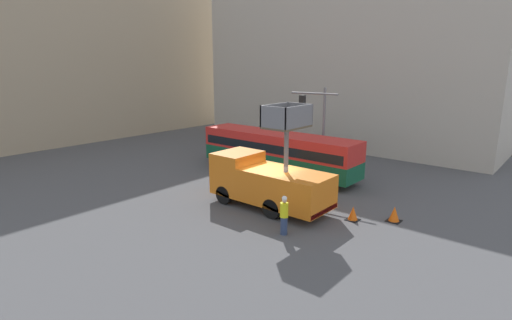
# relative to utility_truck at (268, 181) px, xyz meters

# --- Properties ---
(ground_plane) EXTENTS (120.00, 120.00, 0.00)m
(ground_plane) POSITION_rel_utility_truck_xyz_m (0.05, -0.32, -1.51)
(ground_plane) COLOR #4C4C4F
(building_backdrop_far) EXTENTS (44.00, 10.00, 20.81)m
(building_backdrop_far) POSITION_rel_utility_truck_xyz_m (0.05, 29.49, 8.89)
(building_backdrop_far) COLOR tan
(building_backdrop_far) RESTS_ON ground_plane
(building_backdrop_side) EXTENTS (10.00, 28.00, 16.82)m
(building_backdrop_side) POSITION_rel_utility_truck_xyz_m (20.28, 5.82, 6.90)
(building_backdrop_side) COLOR #BCB2A3
(building_backdrop_side) RESTS_ON ground_plane
(utility_truck) EXTENTS (2.57, 6.75, 5.66)m
(utility_truck) POSITION_rel_utility_truck_xyz_m (0.00, 0.00, 0.00)
(utility_truck) COLOR orange
(utility_truck) RESTS_ON ground_plane
(city_bus) EXTENTS (2.52, 12.04, 2.91)m
(city_bus) POSITION_rel_utility_truck_xyz_m (5.82, 3.71, 0.22)
(city_bus) COLOR #145638
(city_bus) RESTS_ON ground_plane
(traffic_light_pole) EXTENTS (3.49, 3.24, 6.07)m
(traffic_light_pole) POSITION_rel_utility_truck_xyz_m (6.35, 0.96, 2.59)
(traffic_light_pole) COLOR slate
(traffic_light_pole) RESTS_ON ground_plane
(road_worker_near_truck) EXTENTS (0.38, 0.38, 1.86)m
(road_worker_near_truck) POSITION_rel_utility_truck_xyz_m (-2.32, -2.80, -0.58)
(road_worker_near_truck) COLOR navy
(road_worker_near_truck) RESTS_ON ground_plane
(road_worker_directing) EXTENTS (0.38, 0.38, 1.76)m
(road_worker_directing) POSITION_rel_utility_truck_xyz_m (4.77, 0.17, -0.63)
(road_worker_directing) COLOR navy
(road_worker_directing) RESTS_ON ground_plane
(traffic_cone_near_truck) EXTENTS (0.62, 0.62, 0.71)m
(traffic_cone_near_truck) POSITION_rel_utility_truck_xyz_m (1.30, -4.43, -1.18)
(traffic_cone_near_truck) COLOR black
(traffic_cone_near_truck) RESTS_ON ground_plane
(traffic_cone_mid_road) EXTENTS (0.67, 0.67, 0.77)m
(traffic_cone_mid_road) POSITION_rel_utility_truck_xyz_m (2.47, -6.08, -1.15)
(traffic_cone_mid_road) COLOR black
(traffic_cone_mid_road) RESTS_ON ground_plane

